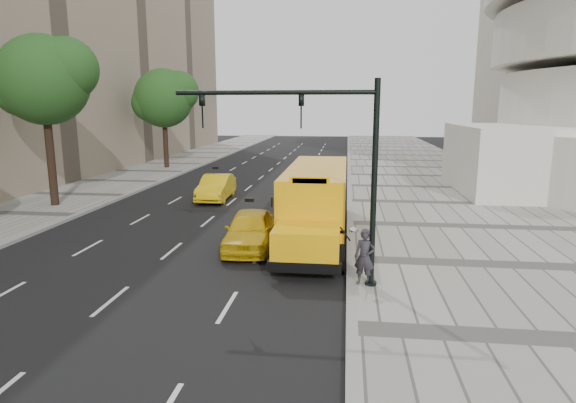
# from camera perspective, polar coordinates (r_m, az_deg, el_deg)

# --- Properties ---
(ground) EXTENTS (140.00, 140.00, 0.00)m
(ground) POSITION_cam_1_polar(r_m,az_deg,el_deg) (23.91, -7.19, -2.42)
(ground) COLOR black
(ground) RESTS_ON ground
(sidewalk_museum) EXTENTS (12.00, 140.00, 0.15)m
(sidewalk_museum) POSITION_cam_1_polar(r_m,az_deg,el_deg) (24.01, 21.85, -2.91)
(sidewalk_museum) COLOR gray
(sidewalk_museum) RESTS_ON ground
(sidewalk_far) EXTENTS (6.00, 140.00, 0.15)m
(sidewalk_far) POSITION_cam_1_polar(r_m,az_deg,el_deg) (28.61, -29.09, -1.35)
(sidewalk_far) COLOR gray
(sidewalk_far) RESTS_ON ground
(curb_museum) EXTENTS (0.30, 140.00, 0.15)m
(curb_museum) POSITION_cam_1_polar(r_m,az_deg,el_deg) (23.19, 7.36, -2.66)
(curb_museum) COLOR gray
(curb_museum) RESTS_ON ground
(curb_far) EXTENTS (0.30, 140.00, 0.15)m
(curb_far) POSITION_cam_1_polar(r_m,az_deg,el_deg) (26.96, -23.92, -1.59)
(curb_far) COLOR gray
(curb_far) RESTS_ON ground
(tree_b) EXTENTS (5.40, 4.80, 9.38)m
(tree_b) POSITION_cam_1_polar(r_m,az_deg,el_deg) (29.60, -26.87, 12.79)
(tree_b) COLOR black
(tree_b) RESTS_ON ground
(tree_c) EXTENTS (5.79, 5.15, 8.88)m
(tree_c) POSITION_cam_1_polar(r_m,az_deg,el_deg) (44.92, -14.43, 11.82)
(tree_c) COLOR black
(tree_c) RESTS_ON ground
(school_bus) EXTENTS (2.96, 11.56, 3.19)m
(school_bus) POSITION_cam_1_polar(r_m,az_deg,el_deg) (21.08, 3.42, 0.71)
(school_bus) COLOR #F5AF0B
(school_bus) RESTS_ON ground
(taxi_near) EXTENTS (2.11, 4.61, 1.53)m
(taxi_near) POSITION_cam_1_polar(r_m,az_deg,el_deg) (19.24, -4.54, -3.36)
(taxi_near) COLOR #E2B70F
(taxi_near) RESTS_ON ground
(taxi_far) EXTENTS (1.79, 4.66, 1.51)m
(taxi_far) POSITION_cam_1_polar(r_m,az_deg,el_deg) (29.55, -8.51, 1.66)
(taxi_far) COLOR #E2B70F
(taxi_far) RESTS_ON ground
(pedestrian) EXTENTS (0.74, 0.59, 1.77)m
(pedestrian) POSITION_cam_1_polar(r_m,az_deg,el_deg) (15.08, 9.07, -6.54)
(pedestrian) COLOR #2C282F
(pedestrian) RESTS_ON sidewalk_museum
(traffic_signal) EXTENTS (6.18, 0.36, 6.40)m
(traffic_signal) POSITION_cam_1_polar(r_m,az_deg,el_deg) (14.47, 4.68, 5.20)
(traffic_signal) COLOR black
(traffic_signal) RESTS_ON ground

